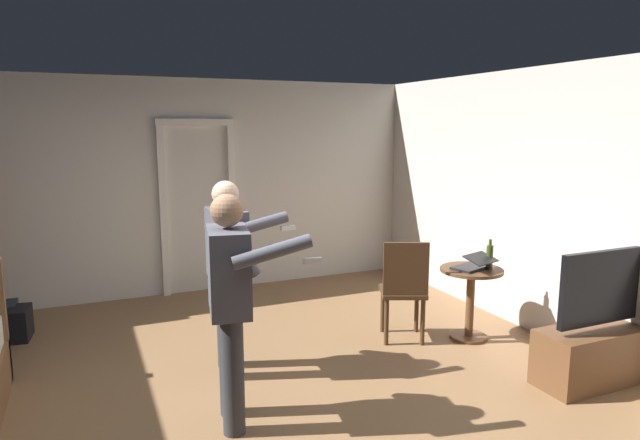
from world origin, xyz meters
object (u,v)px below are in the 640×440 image
Objects in this scene: side_table at (471,292)px; wooden_chair at (404,286)px; person_blue_shirt at (231,294)px; person_striped_shirt at (229,264)px; laptop at (473,264)px; bottle_on_table at (490,256)px; tv_flatscreen at (602,344)px.

side_table is 0.71× the size of wooden_chair.
person_striped_shirt is at bearing 76.87° from person_blue_shirt.
person_blue_shirt reaches higher than side_table.
wooden_chair is (-0.61, 0.24, -0.21)m from laptop.
laptop is (-0.02, -0.04, 0.28)m from side_table.
person_blue_shirt is (-2.48, -0.57, 0.18)m from laptop.
laptop is at bearing -21.19° from wooden_chair.
side_table is at bearing 67.69° from laptop.
laptop is 0.25× the size of person_striped_shirt.
bottle_on_table is at bearing -19.76° from wooden_chair.
tv_flatscreen is 1.64× the size of side_table.
wooden_chair is 1.73m from person_striped_shirt.
wooden_chair reaches higher than laptop.
tv_flatscreen is 0.71× the size of person_striped_shirt.
wooden_chair is 0.61× the size of person_blue_shirt.
bottle_on_table is (0.14, -0.08, 0.35)m from side_table.
side_table is at bearing 13.81° from person_blue_shirt.
person_striped_shirt reaches higher than tv_flatscreen.
person_striped_shirt is (-2.31, 0.20, 0.47)m from side_table.
tv_flatscreen is at bearing -10.64° from person_blue_shirt.
wooden_chair is at bearing 162.68° from side_table.
tv_flatscreen is at bearing -70.97° from side_table.
laptop is 1.41× the size of bottle_on_table.
person_blue_shirt is 0.84m from person_striped_shirt.
laptop is at bearing 110.44° from tv_flatscreen.
bottle_on_table is at bearing 11.45° from person_blue_shirt.
wooden_chair is 0.61× the size of person_striped_shirt.
bottle_on_table is (-0.26, 1.08, 0.52)m from tv_flatscreen.
person_striped_shirt is (-2.71, 1.36, 0.63)m from tv_flatscreen.
side_table is at bearing 109.03° from tv_flatscreen.
bottle_on_table reaches higher than laptop.
person_blue_shirt is at bearing -167.00° from laptop.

